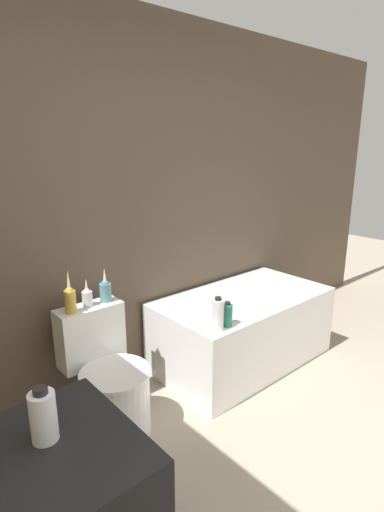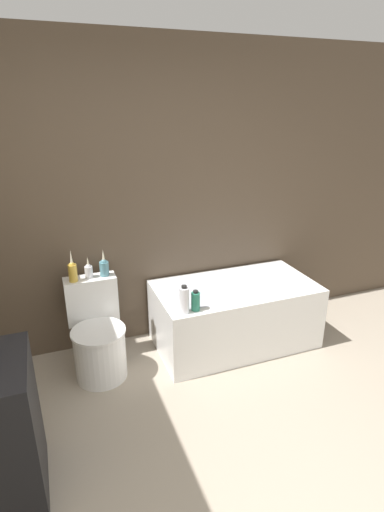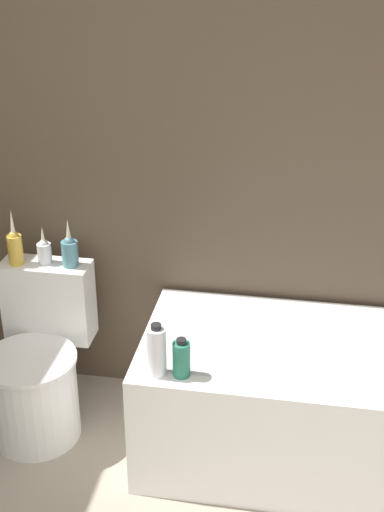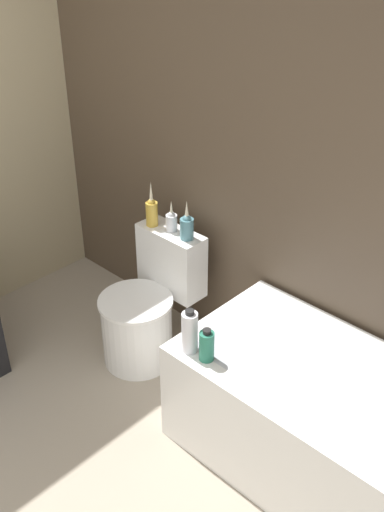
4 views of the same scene
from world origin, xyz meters
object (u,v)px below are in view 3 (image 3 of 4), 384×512
object	(u,v)px
vase_silver	(44,250)
shampoo_bottle_tall	(157,351)
bathtub	(305,400)
vase_bronze	(70,250)
vase_gold	(15,246)
shampoo_bottle_short	(181,359)
toilet	(38,369)

from	to	relation	value
vase_silver	shampoo_bottle_tall	size ratio (longest dim) A/B	0.80
bathtub	vase_bronze	distance (m)	1.24
vase_silver	vase_bronze	distance (m)	0.13
vase_silver	vase_bronze	size ratio (longest dim) A/B	0.80
shampoo_bottle_tall	vase_gold	bearing A→B (deg)	147.58
vase_gold	bathtub	bearing A→B (deg)	-7.67
vase_silver	shampoo_bottle_tall	bearing A→B (deg)	-39.05
shampoo_bottle_tall	vase_silver	bearing A→B (deg)	140.95
shampoo_bottle_tall	shampoo_bottle_short	size ratio (longest dim) A/B	1.37
vase_gold	shampoo_bottle_tall	xyz separation A→B (m)	(0.76, -0.48, -0.16)
bathtub	vase_gold	distance (m)	1.47
vase_gold	vase_bronze	distance (m)	0.25
shampoo_bottle_short	vase_silver	bearing A→B (deg)	145.30
vase_bronze	shampoo_bottle_tall	world-z (taller)	vase_bronze
vase_bronze	shampoo_bottle_short	xyz separation A→B (m)	(0.61, -0.50, -0.18)
vase_gold	vase_silver	xyz separation A→B (m)	(0.13, 0.03, -0.03)
shampoo_bottle_short	vase_gold	bearing A→B (deg)	151.04
bathtub	vase_bronze	size ratio (longest dim) A/B	6.21
bathtub	vase_silver	distance (m)	1.35
toilet	shampoo_bottle_short	distance (m)	0.86
toilet	shampoo_bottle_tall	distance (m)	0.79
vase_silver	shampoo_bottle_tall	distance (m)	0.83
shampoo_bottle_tall	shampoo_bottle_short	xyz separation A→B (m)	(0.10, 0.01, -0.03)
vase_silver	shampoo_bottle_short	world-z (taller)	vase_silver
bathtub	shampoo_bottle_short	xyz separation A→B (m)	(-0.49, -0.29, 0.36)
bathtub	vase_bronze	world-z (taller)	vase_bronze
toilet	vase_gold	world-z (taller)	vase_gold
vase_bronze	shampoo_bottle_tall	size ratio (longest dim) A/B	1.00
vase_silver	toilet	bearing A→B (deg)	-90.00
bathtub	shampoo_bottle_tall	distance (m)	0.77
bathtub	vase_silver	xyz separation A→B (m)	(-1.22, 0.21, 0.53)
bathtub	shampoo_bottle_tall	bearing A→B (deg)	-152.89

